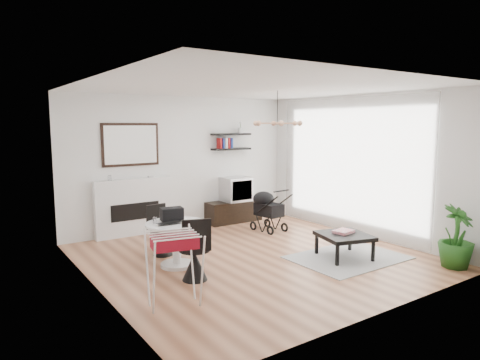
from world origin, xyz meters
TOP-DOWN VIEW (x-y plane):
  - floor at (0.00, 0.00)m, footprint 5.00×5.00m
  - ceiling at (0.00, 0.00)m, footprint 5.00×5.00m
  - wall_back at (0.00, 2.50)m, footprint 5.00×0.00m
  - wall_left at (-2.50, 0.00)m, footprint 0.00×5.00m
  - wall_right at (2.50, 0.00)m, footprint 0.00×5.00m
  - sheer_curtain at (2.40, 0.20)m, footprint 0.04×3.60m
  - fireplace at (-1.10, 2.42)m, footprint 1.50×0.17m
  - shelf_lower at (1.11, 2.37)m, footprint 0.90×0.25m
  - shelf_upper at (1.11, 2.37)m, footprint 0.90×0.25m
  - pendant_lamp at (0.70, 0.30)m, footprint 0.90×0.90m
  - tv_console at (1.11, 2.27)m, footprint 1.25×0.44m
  - crt_tv at (1.16, 2.27)m, footprint 0.60×0.52m
  - dining_table at (-1.24, 0.28)m, footprint 0.92×0.92m
  - laptop at (-1.37, 0.20)m, footprint 0.38×0.25m
  - black_bag at (-1.22, 0.47)m, footprint 0.36×0.25m
  - newspaper at (-1.05, 0.20)m, footprint 0.37×0.32m
  - drinking_glass at (-1.51, 0.45)m, footprint 0.06×0.06m
  - chair_far at (-1.19, 0.93)m, footprint 0.40×0.42m
  - chair_near at (-1.30, -0.39)m, footprint 0.47×0.48m
  - drying_rack at (-1.90, -1.00)m, footprint 0.70×0.67m
  - stroller at (1.26, 1.27)m, footprint 0.50×0.75m
  - rug at (1.21, -0.90)m, footprint 1.77×1.28m
  - coffee_table at (1.15, -0.87)m, footprint 0.92×0.92m
  - magazines at (1.20, -0.81)m, footprint 0.35×0.29m
  - potted_plant at (2.20, -2.12)m, footprint 0.58×0.58m

SIDE VIEW (x-z plane):
  - floor at x=0.00m, z-range 0.00..0.00m
  - rug at x=1.21m, z-range 0.00..0.01m
  - tv_console at x=1.11m, z-range 0.00..0.47m
  - chair_far at x=-1.19m, z-range -0.15..0.67m
  - chair_near at x=-1.30m, z-range -0.17..0.73m
  - coffee_table at x=1.15m, z-range 0.16..0.54m
  - stroller at x=1.26m, z-range -0.06..0.82m
  - magazines at x=1.20m, z-range 0.39..0.44m
  - dining_table at x=-1.24m, z-range 0.11..0.78m
  - potted_plant at x=2.20m, z-range 0.00..0.94m
  - drying_rack at x=-1.90m, z-range 0.02..0.91m
  - newspaper at x=-1.05m, z-range 0.67..0.68m
  - fireplace at x=-1.10m, z-range -0.39..1.77m
  - laptop at x=-1.37m, z-range 0.67..0.70m
  - drinking_glass at x=-1.51m, z-range 0.67..0.76m
  - crt_tv at x=1.16m, z-range 0.47..0.99m
  - black_bag at x=-1.22m, z-range 0.67..0.87m
  - wall_back at x=0.00m, z-range -1.15..3.85m
  - wall_left at x=-2.50m, z-range -1.15..3.85m
  - wall_right at x=2.50m, z-range -1.15..3.85m
  - sheer_curtain at x=2.40m, z-range 0.05..2.65m
  - shelf_lower at x=1.11m, z-range 1.58..1.62m
  - shelf_upper at x=1.11m, z-range 1.90..1.94m
  - pendant_lamp at x=0.70m, z-range 2.10..2.20m
  - ceiling at x=0.00m, z-range 2.70..2.70m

